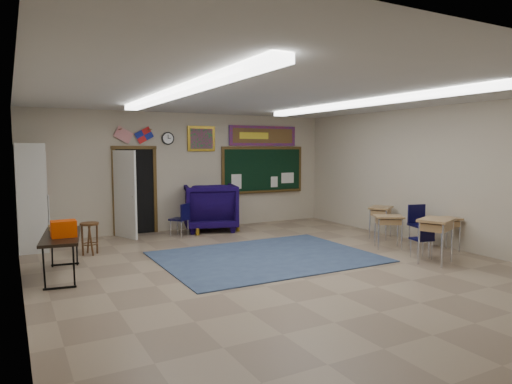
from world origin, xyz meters
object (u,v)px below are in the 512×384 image
student_desk_front_left (388,230)px  student_desk_front_right (381,220)px  wingback_armchair (210,207)px  folding_table (62,254)px  wooden_stool (90,238)px

student_desk_front_left → student_desk_front_right: size_ratio=0.93×
wingback_armchair → student_desk_front_left: 4.52m
student_desk_front_left → student_desk_front_right: (0.65, 0.91, 0.03)m
folding_table → wooden_stool: folding_table is taller
wingback_armchair → student_desk_front_left: (2.47, -3.79, -0.22)m
wingback_armchair → wooden_stool: bearing=39.8°
student_desk_front_left → wooden_stool: (-5.62, 2.39, -0.05)m
student_desk_front_left → folding_table: (-6.27, 0.97, -0.00)m
wingback_armchair → folding_table: (-3.80, -2.81, -0.22)m
student_desk_front_left → folding_table: 6.34m
student_desk_front_left → folding_table: folding_table is taller
wingback_armchair → student_desk_front_right: wingback_armchair is taller
student_desk_front_left → wooden_stool: student_desk_front_left is taller
student_desk_front_left → folding_table: bearing=-157.7°
student_desk_front_right → student_desk_front_left: bearing=-158.7°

